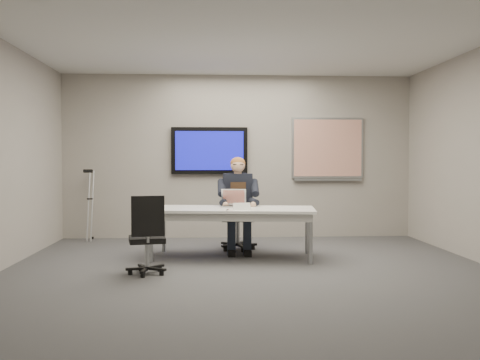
{
  "coord_description": "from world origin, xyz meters",
  "views": [
    {
      "loc": [
        -0.48,
        -6.22,
        1.32
      ],
      "look_at": [
        -0.08,
        1.1,
        1.06
      ],
      "focal_mm": 40.0,
      "sensor_mm": 36.0,
      "label": 1
    }
  ],
  "objects": [
    {
      "name": "seated_person",
      "position": [
        -0.08,
        1.48,
        0.56
      ],
      "size": [
        0.43,
        0.73,
        1.38
      ],
      "rotation": [
        0.0,
        0.0,
        -0.0
      ],
      "color": "#1E2432",
      "rests_on": "office_chair_far"
    },
    {
      "name": "office_chair_far",
      "position": [
        -0.08,
        1.74,
        0.34
      ],
      "size": [
        0.52,
        0.52,
        1.09
      ],
      "rotation": [
        0.0,
        0.0,
        -0.01
      ],
      "color": "black",
      "rests_on": "ground"
    },
    {
      "name": "pen",
      "position": [
        -0.26,
        0.72,
        0.69
      ],
      "size": [
        0.04,
        0.14,
        0.01
      ],
      "primitive_type": "cylinder",
      "rotation": [
        0.0,
        1.57,
        1.31
      ],
      "color": "black",
      "rests_on": "conference_table"
    },
    {
      "name": "whiteboard",
      "position": [
        1.55,
        2.97,
        1.53
      ],
      "size": [
        1.25,
        0.08,
        1.1
      ],
      "color": "#989CA0",
      "rests_on": "wall_back"
    },
    {
      "name": "wall_front",
      "position": [
        0.0,
        -3.0,
        1.4
      ],
      "size": [
        6.0,
        0.02,
        2.8
      ],
      "primitive_type": "cube",
      "color": "gray",
      "rests_on": "ground"
    },
    {
      "name": "wall_back",
      "position": [
        0.0,
        3.0,
        1.4
      ],
      "size": [
        6.0,
        0.02,
        2.8
      ],
      "primitive_type": "cube",
      "color": "gray",
      "rests_on": "ground"
    },
    {
      "name": "laptop",
      "position": [
        -0.16,
        1.22,
        0.74
      ],
      "size": [
        0.37,
        0.35,
        0.25
      ],
      "rotation": [
        0.0,
        0.0,
        -0.1
      ],
      "color": "#BDBDBF",
      "rests_on": "conference_table"
    },
    {
      "name": "crutch",
      "position": [
        -2.48,
        2.78,
        0.61
      ],
      "size": [
        0.22,
        0.64,
        1.26
      ],
      "primitive_type": null,
      "rotation": [
        -0.24,
        0.0,
        0.08
      ],
      "color": "#B5B8BD",
      "rests_on": "ground"
    },
    {
      "name": "tv_display",
      "position": [
        -0.5,
        2.95,
        1.5
      ],
      "size": [
        1.3,
        0.09,
        0.8
      ],
      "color": "black",
      "rests_on": "wall_back"
    },
    {
      "name": "name_tent",
      "position": [
        -0.08,
        0.76,
        0.73
      ],
      "size": [
        0.24,
        0.1,
        0.09
      ],
      "primitive_type": null,
      "rotation": [
        0.0,
        0.0,
        0.17
      ],
      "color": "white",
      "rests_on": "conference_table"
    },
    {
      "name": "ceiling",
      "position": [
        0.0,
        0.0,
        2.8
      ],
      "size": [
        6.0,
        6.0,
        0.02
      ],
      "primitive_type": "cube",
      "color": "silver",
      "rests_on": "wall_back"
    },
    {
      "name": "conference_table",
      "position": [
        -0.19,
        1.02,
        0.6
      ],
      "size": [
        2.31,
        1.19,
        0.68
      ],
      "rotation": [
        0.0,
        0.0,
        -0.12
      ],
      "color": "white",
      "rests_on": "ground"
    },
    {
      "name": "floor",
      "position": [
        0.0,
        0.0,
        0.0
      ],
      "size": [
        6.0,
        6.0,
        0.02
      ],
      "primitive_type": "cube",
      "color": "#3C3C3E",
      "rests_on": "ground"
    },
    {
      "name": "office_chair_near",
      "position": [
        -1.22,
        -0.0,
        0.29
      ],
      "size": [
        0.51,
        0.51,
        0.93
      ],
      "rotation": [
        0.0,
        0.0,
        3.32
      ],
      "color": "black",
      "rests_on": "ground"
    }
  ]
}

